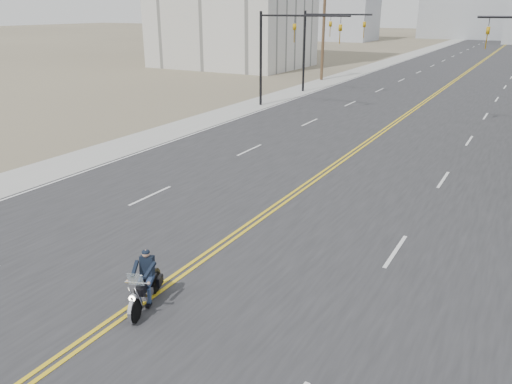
{
  "coord_description": "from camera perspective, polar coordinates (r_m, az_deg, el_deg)",
  "views": [
    {
      "loc": [
        8.12,
        -2.39,
        7.2
      ],
      "look_at": [
        0.64,
        10.79,
        1.6
      ],
      "focal_mm": 35.0,
      "sensor_mm": 36.0,
      "label": 1
    }
  ],
  "objects": [
    {
      "name": "sidewalk_left",
      "position": [
        75.35,
        14.83,
        14.15
      ],
      "size": [
        3.0,
        200.0,
        0.01
      ],
      "primitive_type": "cube",
      "color": "#A5A5A0",
      "rests_on": "ground"
    },
    {
      "name": "haze_bldg_f",
      "position": [
        144.59,
        6.31,
        20.47
      ],
      "size": [
        12.0,
        12.0,
        16.0
      ],
      "primitive_type": "cube",
      "color": "#ADB2B7",
      "rests_on": "ground"
    },
    {
      "name": "motorcyclist",
      "position": [
        13.07,
        -12.68,
        -9.87
      ],
      "size": [
        1.41,
        2.06,
        1.48
      ],
      "primitive_type": null,
      "rotation": [
        0.0,
        0.0,
        3.49
      ],
      "color": "black",
      "rests_on": "ground"
    },
    {
      "name": "traffic_mast_left",
      "position": [
        38.47,
        3.31,
        16.87
      ],
      "size": [
        7.1,
        0.26,
        7.0
      ],
      "color": "black",
      "rests_on": "ground"
    },
    {
      "name": "traffic_mast_far",
      "position": [
        45.89,
        7.58,
        17.2
      ],
      "size": [
        6.1,
        0.26,
        7.0
      ],
      "color": "black",
      "rests_on": "ground"
    },
    {
      "name": "road",
      "position": [
        73.2,
        23.73,
        12.98
      ],
      "size": [
        20.0,
        200.0,
        0.01
      ],
      "primitive_type": "cube",
      "color": "#303033",
      "rests_on": "ground"
    },
    {
      "name": "utility_pole_left",
      "position": [
        54.47,
        7.74,
        18.29
      ],
      "size": [
        2.2,
        0.3,
        10.5
      ],
      "color": "brown",
      "rests_on": "ground"
    }
  ]
}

